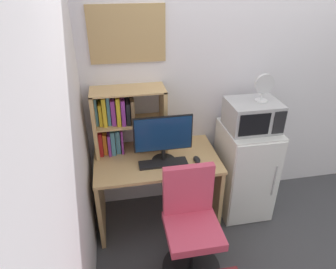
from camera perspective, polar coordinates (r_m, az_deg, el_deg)
The scene contains 12 objects.
wall_back at distance 3.29m, azimuth 21.68°, elevation 10.19°, with size 6.40×0.04×2.60m, color silver.
wall_left at distance 1.43m, azimuth -20.70°, elevation -15.18°, with size 0.04×4.40×2.60m, color silver.
desk at distance 2.90m, azimuth -2.08°, elevation -8.15°, with size 1.12×0.66×0.73m.
hutch_bookshelf at distance 2.77m, azimuth -8.99°, elevation 2.86°, with size 0.65×0.28×0.60m.
monitor at distance 2.60m, azimuth -0.89°, elevation -0.47°, with size 0.51×0.21×0.44m.
keyboard at distance 2.68m, azimuth -0.91°, elevation -5.41°, with size 0.42×0.12×0.02m, color black.
computer_mouse at distance 2.73m, azimuth 5.42°, elevation -4.68°, with size 0.06×0.11×0.03m, color black.
mini_fridge at distance 3.15m, azimuth 14.12°, elevation -6.42°, with size 0.48×0.56×0.94m.
microwave at distance 2.86m, azimuth 15.53°, elevation 3.51°, with size 0.46×0.37×0.26m.
desk_fan at distance 2.78m, azimuth 17.49°, elevation 8.60°, with size 0.17×0.11×0.25m.
desk_chair at distance 2.56m, azimuth 4.30°, elevation -17.27°, with size 0.49×0.49×0.93m.
wall_corkboard at distance 2.66m, azimuth -7.66°, elevation 18.09°, with size 0.64×0.02×0.47m, color tan.
Camera 1 is at (-1.32, -2.62, 2.26)m, focal length 32.56 mm.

